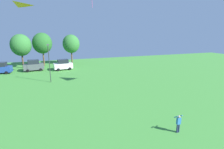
# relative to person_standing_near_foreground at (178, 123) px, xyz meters

# --- Properties ---
(person_standing_near_foreground) EXTENTS (0.52, 0.47, 1.63)m
(person_standing_near_foreground) POSITION_rel_person_standing_near_foreground_xyz_m (0.00, 0.00, 0.00)
(person_standing_near_foreground) COLOR navy
(person_standing_near_foreground) RESTS_ON ground
(kite_flying_3) EXTENTS (1.66, 1.75, 0.30)m
(kite_flying_3) POSITION_rel_person_standing_near_foreground_xyz_m (-12.03, 3.17, 9.09)
(kite_flying_3) COLOR orange
(parked_car_leftmost) EXTENTS (4.36, 2.42, 2.39)m
(parked_car_leftmost) POSITION_rel_person_standing_near_foreground_xyz_m (-19.85, 30.81, 0.26)
(parked_car_leftmost) COLOR #234299
(parked_car_leftmost) RESTS_ON ground
(parked_car_second_from_left) EXTENTS (4.43, 2.39, 2.52)m
(parked_car_second_from_left) POSITION_rel_person_standing_near_foreground_xyz_m (-13.51, 31.33, 0.32)
(parked_car_second_from_left) COLOR #4C5156
(parked_car_second_from_left) RESTS_ON ground
(parked_car_third_from_left) EXTENTS (4.33, 2.37, 2.44)m
(parked_car_third_from_left) POSITION_rel_person_standing_near_foreground_xyz_m (-7.16, 30.29, 0.28)
(parked_car_third_from_left) COLOR silver
(parked_car_third_from_left) RESTS_ON ground
(light_post_0) EXTENTS (0.36, 0.20, 6.57)m
(light_post_0) POSITION_rel_person_standing_near_foreground_xyz_m (-10.09, 20.37, 2.78)
(light_post_0) COLOR #2D2D33
(light_post_0) RESTS_ON ground
(treeline_tree_1) EXTENTS (4.68, 4.68, 8.12)m
(treeline_tree_1) POSITION_rel_person_standing_near_foreground_xyz_m (-16.16, 35.86, 4.62)
(treeline_tree_1) COLOR brown
(treeline_tree_1) RESTS_ON ground
(treeline_tree_2) EXTENTS (4.78, 4.78, 8.42)m
(treeline_tree_2) POSITION_rel_person_standing_near_foreground_xyz_m (-11.45, 37.48, 4.86)
(treeline_tree_2) COLOR brown
(treeline_tree_2) RESTS_ON ground
(treeline_tree_3) EXTENTS (4.45, 4.45, 7.94)m
(treeline_tree_3) POSITION_rel_person_standing_near_foreground_xyz_m (-4.25, 37.48, 4.56)
(treeline_tree_3) COLOR brown
(treeline_tree_3) RESTS_ON ground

